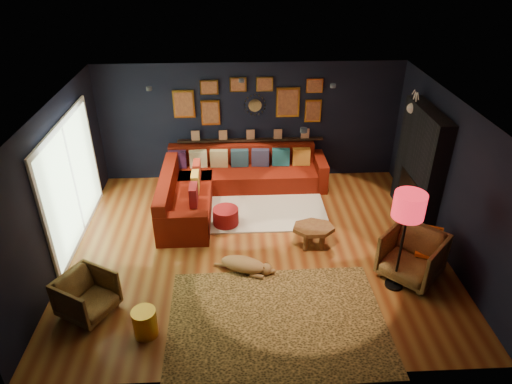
{
  "coord_description": "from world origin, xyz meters",
  "views": [
    {
      "loc": [
        -0.34,
        -6.57,
        4.94
      ],
      "look_at": [
        0.0,
        0.3,
        0.97
      ],
      "focal_mm": 32.0,
      "sensor_mm": 36.0,
      "label": 1
    }
  ],
  "objects_px": {
    "sectional": "(223,183)",
    "floor_lamp": "(409,210)",
    "armchair_right": "(412,254)",
    "dog": "(243,262)",
    "gold_stool": "(145,323)",
    "orange_chair": "(428,245)",
    "coffee_table": "(313,230)",
    "pouf": "(226,216)",
    "armchair_left": "(86,294)"
  },
  "relations": [
    {
      "from": "sectional",
      "to": "armchair_left",
      "type": "height_order",
      "value": "sectional"
    },
    {
      "from": "coffee_table",
      "to": "orange_chair",
      "type": "xyz_separation_m",
      "value": [
        1.78,
        -0.69,
        0.11
      ]
    },
    {
      "from": "armchair_left",
      "to": "orange_chair",
      "type": "bearing_deg",
      "value": -51.58
    },
    {
      "from": "armchair_left",
      "to": "gold_stool",
      "type": "distance_m",
      "value": 1.02
    },
    {
      "from": "coffee_table",
      "to": "armchair_right",
      "type": "height_order",
      "value": "armchair_right"
    },
    {
      "from": "sectional",
      "to": "pouf",
      "type": "distance_m",
      "value": 1.07
    },
    {
      "from": "coffee_table",
      "to": "floor_lamp",
      "type": "xyz_separation_m",
      "value": [
        1.14,
        -1.12,
        1.1
      ]
    },
    {
      "from": "dog",
      "to": "gold_stool",
      "type": "bearing_deg",
      "value": -116.0
    },
    {
      "from": "floor_lamp",
      "to": "dog",
      "type": "distance_m",
      "value": 2.74
    },
    {
      "from": "sectional",
      "to": "floor_lamp",
      "type": "bearing_deg",
      "value": -46.86
    },
    {
      "from": "sectional",
      "to": "pouf",
      "type": "height_order",
      "value": "sectional"
    },
    {
      "from": "dog",
      "to": "orange_chair",
      "type": "bearing_deg",
      "value": 20.07
    },
    {
      "from": "coffee_table",
      "to": "dog",
      "type": "bearing_deg",
      "value": -153.18
    },
    {
      "from": "floor_lamp",
      "to": "pouf",
      "type": "bearing_deg",
      "value": 145.19
    },
    {
      "from": "armchair_right",
      "to": "gold_stool",
      "type": "xyz_separation_m",
      "value": [
        -4.1,
        -1.05,
        -0.23
      ]
    },
    {
      "from": "sectional",
      "to": "coffee_table",
      "type": "distance_m",
      "value": 2.43
    },
    {
      "from": "armchair_left",
      "to": "dog",
      "type": "relative_size",
      "value": 0.69
    },
    {
      "from": "armchair_right",
      "to": "floor_lamp",
      "type": "bearing_deg",
      "value": -98.3
    },
    {
      "from": "orange_chair",
      "to": "floor_lamp",
      "type": "relative_size",
      "value": 0.45
    },
    {
      "from": "pouf",
      "to": "sectional",
      "type": "bearing_deg",
      "value": 93.19
    },
    {
      "from": "pouf",
      "to": "armchair_left",
      "type": "distance_m",
      "value": 2.99
    },
    {
      "from": "gold_stool",
      "to": "floor_lamp",
      "type": "relative_size",
      "value": 0.25
    },
    {
      "from": "coffee_table",
      "to": "floor_lamp",
      "type": "distance_m",
      "value": 1.94
    },
    {
      "from": "pouf",
      "to": "floor_lamp",
      "type": "bearing_deg",
      "value": -34.81
    },
    {
      "from": "coffee_table",
      "to": "gold_stool",
      "type": "height_order",
      "value": "gold_stool"
    },
    {
      "from": "gold_stool",
      "to": "floor_lamp",
      "type": "bearing_deg",
      "value": 12.13
    },
    {
      "from": "sectional",
      "to": "gold_stool",
      "type": "height_order",
      "value": "sectional"
    },
    {
      "from": "sectional",
      "to": "dog",
      "type": "relative_size",
      "value": 3.27
    },
    {
      "from": "coffee_table",
      "to": "pouf",
      "type": "xyz_separation_m",
      "value": [
        -1.56,
        0.75,
        -0.14
      ]
    },
    {
      "from": "armchair_right",
      "to": "orange_chair",
      "type": "xyz_separation_m",
      "value": [
        0.33,
        0.19,
        0.01
      ]
    },
    {
      "from": "orange_chair",
      "to": "dog",
      "type": "xyz_separation_m",
      "value": [
        -3.03,
        0.05,
        -0.27
      ]
    },
    {
      "from": "armchair_right",
      "to": "gold_stool",
      "type": "bearing_deg",
      "value": -121.18
    },
    {
      "from": "armchair_right",
      "to": "dog",
      "type": "bearing_deg",
      "value": -140.72
    },
    {
      "from": "floor_lamp",
      "to": "dog",
      "type": "xyz_separation_m",
      "value": [
        -2.39,
        0.48,
        -1.25
      ]
    },
    {
      "from": "armchair_left",
      "to": "floor_lamp",
      "type": "distance_m",
      "value": 4.82
    },
    {
      "from": "dog",
      "to": "sectional",
      "type": "bearing_deg",
      "value": 119.3
    },
    {
      "from": "armchair_right",
      "to": "coffee_table",
      "type": "bearing_deg",
      "value": -166.83
    },
    {
      "from": "sectional",
      "to": "coffee_table",
      "type": "height_order",
      "value": "sectional"
    },
    {
      "from": "floor_lamp",
      "to": "armchair_right",
      "type": "bearing_deg",
      "value": 37.29
    },
    {
      "from": "armchair_right",
      "to": "armchair_left",
      "type": "bearing_deg",
      "value": -128.89
    },
    {
      "from": "sectional",
      "to": "armchair_left",
      "type": "distance_m",
      "value": 3.81
    },
    {
      "from": "sectional",
      "to": "armchair_right",
      "type": "relative_size",
      "value": 3.87
    },
    {
      "from": "sectional",
      "to": "armchair_right",
      "type": "height_order",
      "value": "armchair_right"
    },
    {
      "from": "sectional",
      "to": "armchair_left",
      "type": "xyz_separation_m",
      "value": [
        -1.94,
        -3.28,
        0.04
      ]
    },
    {
      "from": "sectional",
      "to": "floor_lamp",
      "type": "distance_m",
      "value": 4.17
    },
    {
      "from": "gold_stool",
      "to": "dog",
      "type": "relative_size",
      "value": 0.41
    },
    {
      "from": "coffee_table",
      "to": "pouf",
      "type": "bearing_deg",
      "value": 154.21
    },
    {
      "from": "orange_chair",
      "to": "pouf",
      "type": "bearing_deg",
      "value": -179.48
    },
    {
      "from": "coffee_table",
      "to": "armchair_left",
      "type": "distance_m",
      "value": 3.84
    },
    {
      "from": "armchair_right",
      "to": "orange_chair",
      "type": "distance_m",
      "value": 0.38
    }
  ]
}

